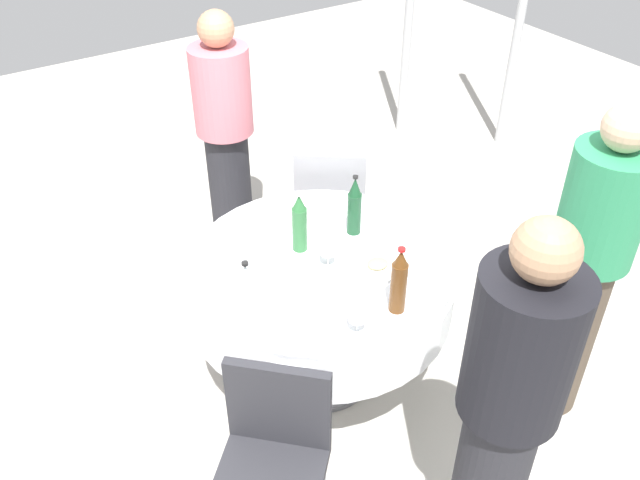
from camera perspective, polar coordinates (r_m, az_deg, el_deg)
ground_plane at (r=3.61m, az=0.00°, el=-11.01°), size 10.00×10.00×0.00m
dining_table at (r=3.20m, az=0.00°, el=-3.88°), size 1.26×1.26×0.74m
bottle_brown_outer at (r=2.77m, az=6.68°, el=-3.52°), size 0.07×0.07×0.32m
bottle_green_north at (r=3.10m, az=-1.74°, el=1.42°), size 0.07×0.07×0.31m
bottle_clear_south at (r=2.74m, az=-6.15°, el=-4.45°), size 0.06×0.06×0.29m
bottle_dark_green_far at (r=3.21m, az=2.92°, el=2.83°), size 0.07×0.07×0.32m
wine_glass_far at (r=2.70m, az=3.20°, el=-6.25°), size 0.07×0.07×0.13m
wine_glass_rear at (r=3.02m, az=0.68°, el=-0.62°), size 0.07×0.07×0.15m
plate_mid at (r=2.79m, az=-2.12°, el=-6.95°), size 0.20×0.20×0.02m
plate_right at (r=3.29m, az=-4.80°, el=0.78°), size 0.26×0.26×0.02m
plate_east at (r=3.07m, az=4.88°, el=-2.21°), size 0.22×0.22×0.04m
plate_inner at (r=3.44m, az=-0.38°, el=2.65°), size 0.25×0.25×0.02m
fork_north at (r=3.43m, az=4.44°, el=2.26°), size 0.15×0.13×0.00m
spoon_south at (r=3.04m, az=-5.62°, el=-2.98°), size 0.08×0.17×0.00m
knife_far at (r=2.98m, az=-0.86°, el=-3.73°), size 0.18×0.06×0.00m
person_outer at (r=2.40m, az=15.36°, el=-13.94°), size 0.34×0.34×1.64m
person_north at (r=3.14m, az=21.53°, el=-2.13°), size 0.34×0.34×1.60m
person_south at (r=4.08m, az=-7.99°, el=8.86°), size 0.34×0.34×1.53m
chair_left at (r=3.94m, az=0.88°, el=3.46°), size 0.56×0.56×0.87m
chair_front at (r=2.66m, az=-3.95°, el=-17.45°), size 0.57×0.57×0.87m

